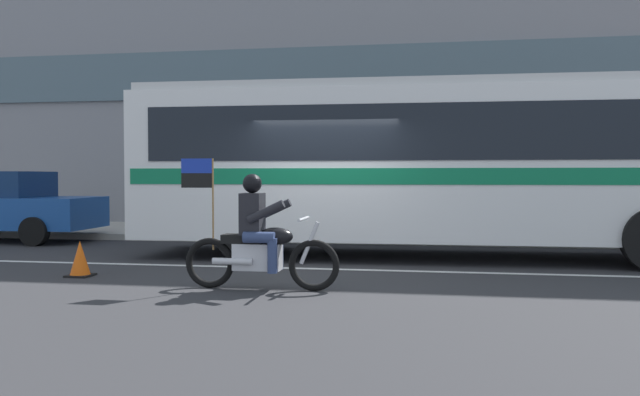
{
  "coord_description": "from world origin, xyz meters",
  "views": [
    {
      "loc": [
        1.72,
        -10.87,
        1.54
      ],
      "look_at": [
        0.01,
        -0.68,
        1.18
      ],
      "focal_mm": 35.61,
      "sensor_mm": 36.0,
      "label": 1
    }
  ],
  "objects": [
    {
      "name": "fire_hydrant",
      "position": [
        -1.26,
        4.12,
        0.52
      ],
      "size": [
        0.22,
        0.3,
        0.75
      ],
      "color": "#4C8C3F",
      "rests_on": "sidewalk_curb"
    },
    {
      "name": "office_building_facade",
      "position": [
        0.0,
        7.39,
        6.43
      ],
      "size": [
        28.0,
        0.89,
        12.84
      ],
      "color": "gray",
      "rests_on": "ground_plane"
    },
    {
      "name": "lane_center_stripe",
      "position": [
        0.0,
        -0.6,
        0.0
      ],
      "size": [
        26.6,
        0.14,
        0.01
      ],
      "primitive_type": "cube",
      "color": "silver",
      "rests_on": "ground_plane"
    },
    {
      "name": "transit_bus",
      "position": [
        2.15,
        1.19,
        1.88
      ],
      "size": [
        11.69,
        2.81,
        3.22
      ],
      "color": "white",
      "rests_on": "ground_plane"
    },
    {
      "name": "sidewalk_curb",
      "position": [
        0.0,
        5.1,
        0.07
      ],
      "size": [
        28.0,
        3.8,
        0.15
      ],
      "primitive_type": "cube",
      "color": "#A39E93",
      "rests_on": "ground_plane"
    },
    {
      "name": "motorcycle_with_rider",
      "position": [
        -0.5,
        -2.6,
        0.67
      ],
      "size": [
        2.2,
        0.64,
        1.78
      ],
      "color": "black",
      "rests_on": "ground_plane"
    },
    {
      "name": "parked_sedan_curbside",
      "position": [
        -8.18,
        2.58,
        0.85
      ],
      "size": [
        4.46,
        1.91,
        1.64
      ],
      "color": "#194793",
      "rests_on": "ground_plane"
    },
    {
      "name": "traffic_cone",
      "position": [
        -3.49,
        -1.97,
        0.26
      ],
      "size": [
        0.36,
        0.36,
        0.55
      ],
      "color": "#EA590F",
      "rests_on": "ground_plane"
    },
    {
      "name": "ground_plane",
      "position": [
        0.0,
        0.0,
        0.0
      ],
      "size": [
        60.0,
        60.0,
        0.0
      ],
      "primitive_type": "plane",
      "color": "#2B2B2D"
    }
  ]
}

